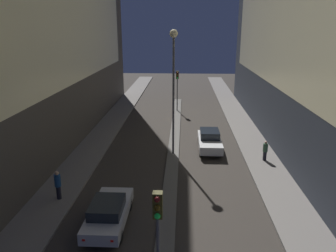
% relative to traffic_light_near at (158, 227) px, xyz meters
% --- Properties ---
extents(median_strip, '(0.92, 38.25, 0.12)m').
position_rel_traffic_light_near_xyz_m(median_strip, '(0.00, 16.43, -3.52)').
color(median_strip, '#56544F').
rests_on(median_strip, ground).
extents(traffic_light_near, '(0.32, 0.42, 4.72)m').
position_rel_traffic_light_near_xyz_m(traffic_light_near, '(0.00, 0.00, 0.00)').
color(traffic_light_near, '#4C4C51').
rests_on(traffic_light_near, median_strip).
extents(traffic_light_mid, '(0.32, 0.42, 4.72)m').
position_rel_traffic_light_near_xyz_m(traffic_light_mid, '(0.00, 29.17, 0.00)').
color(traffic_light_mid, '#4C4C51').
rests_on(traffic_light_mid, median_strip).
extents(street_lamp, '(0.60, 0.60, 9.55)m').
position_rel_traffic_light_near_xyz_m(street_lamp, '(0.00, 15.20, 3.36)').
color(street_lamp, '#4C4C51').
rests_on(street_lamp, median_strip).
extents(car_left_lane, '(1.85, 4.58, 1.48)m').
position_rel_traffic_light_near_xyz_m(car_left_lane, '(-2.98, 5.34, -2.83)').
color(car_left_lane, '#B2B2B7').
rests_on(car_left_lane, ground).
extents(car_right_lane, '(1.82, 4.48, 1.59)m').
position_rel_traffic_light_near_xyz_m(car_right_lane, '(2.98, 16.55, -2.79)').
color(car_right_lane, silver).
rests_on(car_right_lane, ground).
extents(pedestrian_on_left_sidewalk, '(0.37, 0.37, 1.75)m').
position_rel_traffic_light_near_xyz_m(pedestrian_on_left_sidewalk, '(-6.46, 7.64, -2.51)').
color(pedestrian_on_left_sidewalk, black).
rests_on(pedestrian_on_left_sidewalk, sidewalk_left).
extents(pedestrian_on_right_sidewalk, '(0.36, 0.36, 1.52)m').
position_rel_traffic_light_near_xyz_m(pedestrian_on_right_sidewalk, '(6.96, 14.08, -2.64)').
color(pedestrian_on_right_sidewalk, black).
rests_on(pedestrian_on_right_sidewalk, sidewalk_right).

